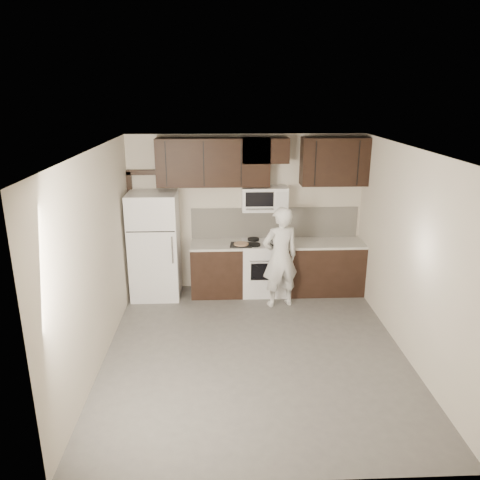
{
  "coord_description": "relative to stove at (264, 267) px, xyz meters",
  "views": [
    {
      "loc": [
        -0.43,
        -5.59,
        3.37
      ],
      "look_at": [
        -0.16,
        0.9,
        1.3
      ],
      "focal_mm": 35.0,
      "sensor_mm": 36.0,
      "label": 1
    }
  ],
  "objects": [
    {
      "name": "pizza",
      "position": [
        -0.4,
        -0.13,
        0.48
      ],
      "size": [
        0.27,
        0.27,
        0.02
      ],
      "primitive_type": "cylinder",
      "rotation": [
        0.0,
        0.0,
        -0.09
      ],
      "color": "#D6B68F",
      "rests_on": "baking_tray"
    },
    {
      "name": "refrigerator",
      "position": [
        -1.85,
        -0.05,
        0.44
      ],
      "size": [
        0.8,
        0.76,
        1.8
      ],
      "color": "white",
      "rests_on": "floor"
    },
    {
      "name": "backsplash",
      "position": [
        0.2,
        0.3,
        0.72
      ],
      "size": [
        2.9,
        0.02,
        0.54
      ],
      "primitive_type": "cube",
      "color": "beige",
      "rests_on": "counter_run"
    },
    {
      "name": "floor",
      "position": [
        -0.3,
        -1.94,
        -0.46
      ],
      "size": [
        4.5,
        4.5,
        0.0
      ],
      "primitive_type": "plane",
      "color": "#575451",
      "rests_on": "ground"
    },
    {
      "name": "upper_cabinets",
      "position": [
        -0.09,
        0.14,
        1.82
      ],
      "size": [
        3.48,
        0.35,
        0.78
      ],
      "color": "black",
      "rests_on": "back_wall"
    },
    {
      "name": "door_trim",
      "position": [
        -2.22,
        0.27,
        0.79
      ],
      "size": [
        0.5,
        0.08,
        2.12
      ],
      "color": "black",
      "rests_on": "floor"
    },
    {
      "name": "counter_run",
      "position": [
        0.3,
        0.0,
        -0.0
      ],
      "size": [
        2.95,
        0.64,
        0.91
      ],
      "color": "black",
      "rests_on": "floor"
    },
    {
      "name": "ceiling",
      "position": [
        -0.3,
        -1.94,
        2.24
      ],
      "size": [
        4.5,
        4.5,
        0.0
      ],
      "primitive_type": "plane",
      "rotation": [
        3.14,
        0.0,
        0.0
      ],
      "color": "white",
      "rests_on": "back_wall"
    },
    {
      "name": "baking_tray",
      "position": [
        -0.4,
        -0.13,
        0.46
      ],
      "size": [
        0.39,
        0.3,
        0.02
      ],
      "primitive_type": "cube",
      "rotation": [
        0.0,
        0.0,
        -0.09
      ],
      "color": "black",
      "rests_on": "counter_run"
    },
    {
      "name": "person",
      "position": [
        0.2,
        -0.53,
        0.37
      ],
      "size": [
        0.69,
        0.55,
        1.66
      ],
      "primitive_type": "imported",
      "rotation": [
        0.0,
        0.0,
        3.42
      ],
      "color": "white",
      "rests_on": "floor"
    },
    {
      "name": "back_wall",
      "position": [
        -0.3,
        0.31,
        0.89
      ],
      "size": [
        4.0,
        0.0,
        4.0
      ],
      "primitive_type": "plane",
      "rotation": [
        1.57,
        0.0,
        0.0
      ],
      "color": "beige",
      "rests_on": "ground"
    },
    {
      "name": "stove",
      "position": [
        0.0,
        0.0,
        0.0
      ],
      "size": [
        0.76,
        0.66,
        0.94
      ],
      "color": "white",
      "rests_on": "floor"
    },
    {
      "name": "saucepan",
      "position": [
        0.18,
        -0.15,
        0.51
      ],
      "size": [
        0.29,
        0.17,
        0.16
      ],
      "color": "silver",
      "rests_on": "stove"
    },
    {
      "name": "microwave",
      "position": [
        -0.0,
        0.12,
        1.19
      ],
      "size": [
        0.76,
        0.42,
        0.4
      ],
      "color": "white",
      "rests_on": "upper_cabinets"
    }
  ]
}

